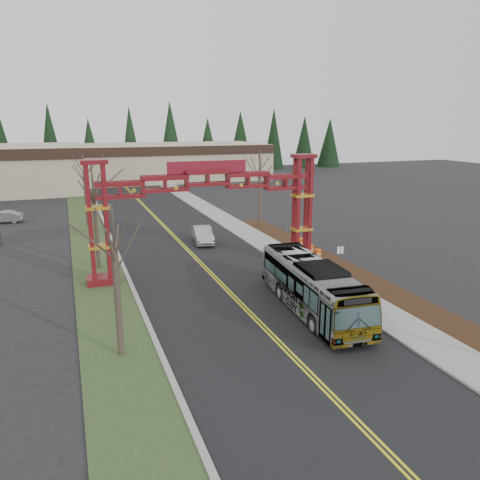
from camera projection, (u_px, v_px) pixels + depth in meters
name	position (u px, v px, depth m)	size (l,w,h in m)	color
ground	(329.00, 394.00, 20.18)	(200.00, 200.00, 0.00)	black
road	(187.00, 249.00, 42.89)	(12.00, 110.00, 0.02)	black
lane_line_left	(186.00, 249.00, 42.84)	(0.12, 100.00, 0.01)	yellow
lane_line_right	(188.00, 249.00, 42.93)	(0.12, 100.00, 0.01)	yellow
curb_right	(249.00, 243.00, 44.95)	(0.30, 110.00, 0.15)	#989793
sidewalk_right	(263.00, 242.00, 45.44)	(2.60, 110.00, 0.14)	gray
landscape_strip	(382.00, 289.00, 32.69)	(2.60, 50.00, 0.12)	black
grass_median	(96.00, 258.00, 40.18)	(4.00, 110.00, 0.08)	#2E4623
curb_left	(118.00, 255.00, 40.80)	(0.30, 110.00, 0.15)	#989793
gateway_arch	(208.00, 196.00, 35.06)	(18.20, 1.60, 8.90)	#580E0B
retail_building_east	(168.00, 161.00, 95.33)	(38.00, 20.30, 7.00)	tan
conifer_treeline	(112.00, 145.00, 102.25)	(116.10, 5.60, 13.00)	black
transit_bus	(312.00, 286.00, 28.67)	(2.68, 11.47, 3.20)	#A5A7AD
silver_sedan	(203.00, 235.00, 45.15)	(1.66, 4.77, 1.57)	#A5A8AD
parked_car_far_a	(3.00, 217.00, 54.04)	(1.47, 4.20, 1.39)	#97999E
bare_tree_median_near	(114.00, 250.00, 22.15)	(3.29, 3.29, 7.71)	#382D26
bare_tree_median_mid	(93.00, 192.00, 35.81)	(3.18, 3.18, 8.32)	#382D26
bare_tree_median_far	(84.00, 174.00, 50.95)	(3.16, 3.16, 8.03)	#382D26
bare_tree_right_far	(260.00, 170.00, 50.84)	(3.30, 3.30, 8.49)	#382D26
street_sign	(340.00, 254.00, 35.94)	(0.48, 0.13, 2.11)	#3F3F44
barrel_south	(318.00, 255.00, 39.29)	(0.54, 0.54, 1.01)	#F1550D
barrel_mid	(310.00, 251.00, 40.65)	(0.55, 0.55, 1.01)	#F1550D
barrel_north	(301.00, 244.00, 42.49)	(0.60, 0.60, 1.12)	#F1550D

